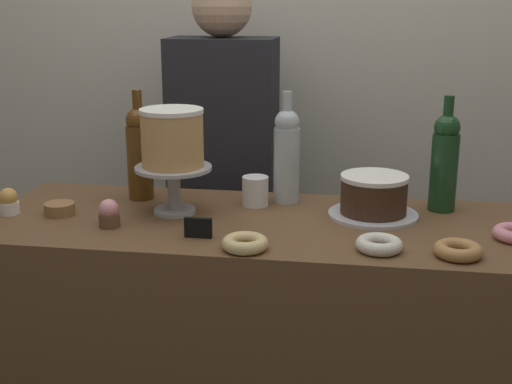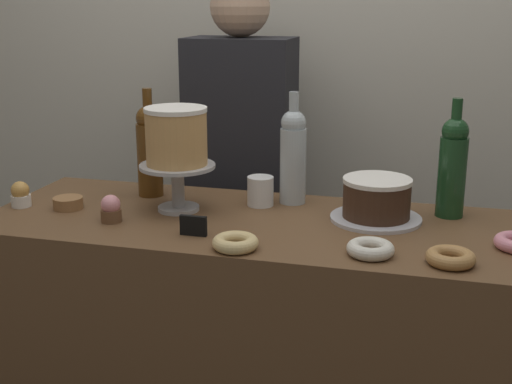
{
  "view_description": "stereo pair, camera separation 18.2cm",
  "coord_description": "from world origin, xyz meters",
  "px_view_note": "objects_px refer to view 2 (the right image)",
  "views": [
    {
      "loc": [
        0.28,
        -1.73,
        1.53
      ],
      "look_at": [
        0.0,
        0.0,
        1.03
      ],
      "focal_mm": 47.94,
      "sensor_mm": 36.0,
      "label": 1
    },
    {
      "loc": [
        0.45,
        -1.7,
        1.53
      ],
      "look_at": [
        0.0,
        0.0,
        1.03
      ],
      "focal_mm": 47.94,
      "sensor_mm": 36.0,
      "label": 2
    }
  ],
  "objects_px": {
    "cake_stand_pedestal": "(178,179)",
    "wine_bottle_green": "(453,165)",
    "donut_glazed": "(235,243)",
    "chocolate_round_cake": "(377,198)",
    "barista_figure": "(241,198)",
    "wine_bottle_amber": "(149,149)",
    "cupcake_caramel": "(21,195)",
    "coffee_cup_ceramic": "(260,191)",
    "white_layer_cake": "(176,136)",
    "cookie_stack": "(68,203)",
    "cupcake_strawberry": "(111,209)",
    "donut_maple": "(451,258)",
    "wine_bottle_clear": "(293,155)",
    "donut_sugar": "(370,249)",
    "price_sign_chalkboard": "(193,226)"
  },
  "relations": [
    {
      "from": "cookie_stack",
      "to": "coffee_cup_ceramic",
      "type": "distance_m",
      "value": 0.55
    },
    {
      "from": "wine_bottle_clear",
      "to": "cookie_stack",
      "type": "relative_size",
      "value": 3.87
    },
    {
      "from": "chocolate_round_cake",
      "to": "cupcake_strawberry",
      "type": "xyz_separation_m",
      "value": [
        -0.69,
        -0.2,
        -0.03
      ]
    },
    {
      "from": "wine_bottle_green",
      "to": "coffee_cup_ceramic",
      "type": "height_order",
      "value": "wine_bottle_green"
    },
    {
      "from": "donut_glazed",
      "to": "chocolate_round_cake",
      "type": "bearing_deg",
      "value": 45.54
    },
    {
      "from": "chocolate_round_cake",
      "to": "donut_maple",
      "type": "distance_m",
      "value": 0.34
    },
    {
      "from": "coffee_cup_ceramic",
      "to": "wine_bottle_green",
      "type": "bearing_deg",
      "value": 4.07
    },
    {
      "from": "wine_bottle_green",
      "to": "donut_maple",
      "type": "relative_size",
      "value": 2.91
    },
    {
      "from": "wine_bottle_clear",
      "to": "coffee_cup_ceramic",
      "type": "bearing_deg",
      "value": -148.0
    },
    {
      "from": "cookie_stack",
      "to": "barista_figure",
      "type": "distance_m",
      "value": 0.68
    },
    {
      "from": "wine_bottle_clear",
      "to": "barista_figure",
      "type": "bearing_deg",
      "value": 126.51
    },
    {
      "from": "chocolate_round_cake",
      "to": "wine_bottle_clear",
      "type": "bearing_deg",
      "value": 157.33
    },
    {
      "from": "white_layer_cake",
      "to": "price_sign_chalkboard",
      "type": "xyz_separation_m",
      "value": [
        0.11,
        -0.19,
        -0.19
      ]
    },
    {
      "from": "chocolate_round_cake",
      "to": "barista_figure",
      "type": "distance_m",
      "value": 0.71
    },
    {
      "from": "wine_bottle_green",
      "to": "cookie_stack",
      "type": "distance_m",
      "value": 1.08
    },
    {
      "from": "cupcake_caramel",
      "to": "coffee_cup_ceramic",
      "type": "xyz_separation_m",
      "value": [
        0.66,
        0.19,
        0.01
      ]
    },
    {
      "from": "white_layer_cake",
      "to": "wine_bottle_amber",
      "type": "height_order",
      "value": "wine_bottle_amber"
    },
    {
      "from": "chocolate_round_cake",
      "to": "cupcake_caramel",
      "type": "height_order",
      "value": "chocolate_round_cake"
    },
    {
      "from": "chocolate_round_cake",
      "to": "donut_sugar",
      "type": "height_order",
      "value": "chocolate_round_cake"
    },
    {
      "from": "chocolate_round_cake",
      "to": "cupcake_strawberry",
      "type": "relative_size",
      "value": 2.48
    },
    {
      "from": "cupcake_caramel",
      "to": "wine_bottle_clear",
      "type": "bearing_deg",
      "value": 17.98
    },
    {
      "from": "wine_bottle_green",
      "to": "barista_figure",
      "type": "xyz_separation_m",
      "value": [
        -0.7,
        0.37,
        -0.25
      ]
    },
    {
      "from": "cake_stand_pedestal",
      "to": "cupcake_strawberry",
      "type": "distance_m",
      "value": 0.21
    },
    {
      "from": "chocolate_round_cake",
      "to": "barista_figure",
      "type": "relative_size",
      "value": 0.12
    },
    {
      "from": "white_layer_cake",
      "to": "cupcake_strawberry",
      "type": "height_order",
      "value": "white_layer_cake"
    },
    {
      "from": "chocolate_round_cake",
      "to": "wine_bottle_green",
      "type": "distance_m",
      "value": 0.23
    },
    {
      "from": "wine_bottle_amber",
      "to": "cupcake_strawberry",
      "type": "distance_m",
      "value": 0.29
    },
    {
      "from": "wine_bottle_green",
      "to": "donut_maple",
      "type": "height_order",
      "value": "wine_bottle_green"
    },
    {
      "from": "cake_stand_pedestal",
      "to": "wine_bottle_clear",
      "type": "xyz_separation_m",
      "value": [
        0.3,
        0.16,
        0.05
      ]
    },
    {
      "from": "cupcake_strawberry",
      "to": "cookie_stack",
      "type": "relative_size",
      "value": 0.88
    },
    {
      "from": "wine_bottle_green",
      "to": "cupcake_strawberry",
      "type": "bearing_deg",
      "value": -161.85
    },
    {
      "from": "donut_glazed",
      "to": "barista_figure",
      "type": "distance_m",
      "value": 0.8
    },
    {
      "from": "cookie_stack",
      "to": "donut_maple",
      "type": "bearing_deg",
      "value": -8.53
    },
    {
      "from": "white_layer_cake",
      "to": "cookie_stack",
      "type": "relative_size",
      "value": 2.06
    },
    {
      "from": "wine_bottle_clear",
      "to": "wine_bottle_amber",
      "type": "distance_m",
      "value": 0.43
    },
    {
      "from": "donut_glazed",
      "to": "cookie_stack",
      "type": "relative_size",
      "value": 1.33
    },
    {
      "from": "cake_stand_pedestal",
      "to": "donut_glazed",
      "type": "bearing_deg",
      "value": -46.3
    },
    {
      "from": "cake_stand_pedestal",
      "to": "wine_bottle_green",
      "type": "bearing_deg",
      "value": 11.09
    },
    {
      "from": "cupcake_strawberry",
      "to": "cupcake_caramel",
      "type": "bearing_deg",
      "value": 169.24
    },
    {
      "from": "cake_stand_pedestal",
      "to": "coffee_cup_ceramic",
      "type": "xyz_separation_m",
      "value": [
        0.21,
        0.11,
        -0.05
      ]
    },
    {
      "from": "white_layer_cake",
      "to": "donut_glazed",
      "type": "height_order",
      "value": "white_layer_cake"
    },
    {
      "from": "cupcake_caramel",
      "to": "barista_figure",
      "type": "bearing_deg",
      "value": 50.54
    },
    {
      "from": "cupcake_caramel",
      "to": "cookie_stack",
      "type": "bearing_deg",
      "value": 6.76
    },
    {
      "from": "wine_bottle_amber",
      "to": "donut_glazed",
      "type": "xyz_separation_m",
      "value": [
        0.38,
        -0.38,
        -0.13
      ]
    },
    {
      "from": "chocolate_round_cake",
      "to": "cookie_stack",
      "type": "xyz_separation_m",
      "value": [
        -0.86,
        -0.12,
        -0.05
      ]
    },
    {
      "from": "cupcake_caramel",
      "to": "coffee_cup_ceramic",
      "type": "distance_m",
      "value": 0.69
    },
    {
      "from": "wine_bottle_amber",
      "to": "cupcake_caramel",
      "type": "height_order",
      "value": "wine_bottle_amber"
    },
    {
      "from": "donut_sugar",
      "to": "coffee_cup_ceramic",
      "type": "xyz_separation_m",
      "value": [
        -0.35,
        0.32,
        0.03
      ]
    },
    {
      "from": "wine_bottle_clear",
      "to": "cupcake_strawberry",
      "type": "bearing_deg",
      "value": -145.06
    },
    {
      "from": "wine_bottle_clear",
      "to": "cupcake_caramel",
      "type": "xyz_separation_m",
      "value": [
        -0.75,
        -0.24,
        -0.11
      ]
    }
  ]
}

